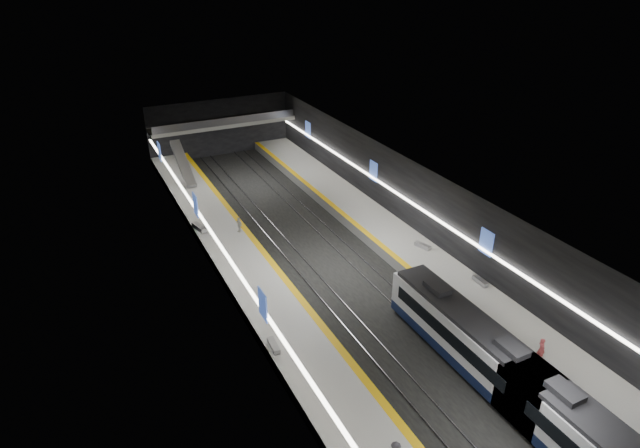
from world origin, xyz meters
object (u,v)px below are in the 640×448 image
passenger_right_a (541,350)px  train (531,393)px  bench_right_near (480,281)px  escalator (183,163)px  bench_right_far (423,246)px  bench_left_near (274,346)px  bench_left_far (199,228)px  passenger_left_a (239,225)px

passenger_right_a → train: bearing=145.6°
bench_right_near → passenger_right_a: passenger_right_a is taller
escalator → bench_right_far: (16.05, -27.46, -1.70)m
bench_left_near → bench_right_near: (18.79, -0.04, -0.01)m
escalator → bench_left_near: size_ratio=4.76×
train → bench_left_far: train is taller
bench_right_near → passenger_left_a: passenger_left_a is taller
escalator → bench_right_near: 38.53m
train → bench_left_far: (-12.00, 32.25, -0.95)m
train → escalator: bearing=102.1°
escalator → passenger_left_a: (1.51, -16.66, -1.13)m
bench_left_near → passenger_right_a: 18.43m
bench_left_near → bench_right_near: bearing=3.1°
bench_left_far → passenger_right_a: 33.43m
train → bench_left_near: 17.09m
bench_left_far → passenger_right_a: size_ratio=1.13×
train → escalator: 47.79m
train → bench_left_near: (-12.00, 12.13, -0.99)m
passenger_right_a → bench_left_near: bearing=79.2°
bench_right_near → escalator: bearing=118.6°
escalator → passenger_left_a: escalator is taller
escalator → passenger_right_a: (13.91, -43.86, -0.99)m
bench_right_far → bench_right_near: bearing=-102.2°
passenger_left_a → bench_left_near: bearing=-30.8°
train → passenger_right_a: size_ratio=14.63×
bench_right_far → bench_left_near: bearing=-176.6°
bench_right_far → passenger_right_a: bearing=-115.6°
escalator → bench_right_far: escalator is taller
bench_left_far → escalator: bearing=67.8°
bench_left_far → bench_right_far: bench_left_far is taller
bench_left_far → passenger_right_a: bearing=-75.9°
bench_right_near → passenger_left_a: 23.60m
train → bench_right_far: size_ratio=16.11×
passenger_right_a → passenger_left_a: bearing=43.9°
bench_right_near → passenger_right_a: (-2.88, -9.22, 0.71)m
passenger_right_a → passenger_left_a: size_ratio=1.17×
bench_right_far → passenger_left_a: passenger_left_a is taller
bench_left_near → bench_left_far: (0.00, 20.12, 0.05)m
passenger_left_a → bench_right_far: bearing=33.6°
bench_left_near → escalator: bearing=89.9°
bench_left_near → passenger_left_a: size_ratio=1.08×
train → passenger_left_a: (-8.49, 30.07, -0.42)m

